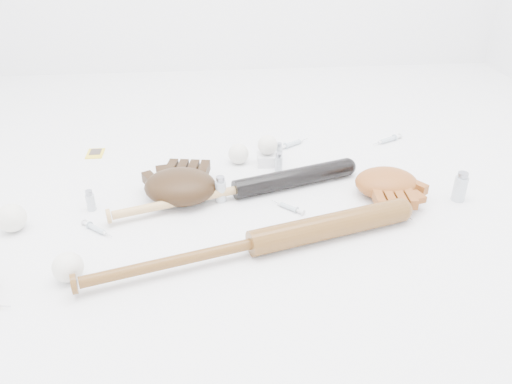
{
  "coord_description": "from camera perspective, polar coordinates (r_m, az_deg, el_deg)",
  "views": [
    {
      "loc": [
        -0.12,
        -1.29,
        0.81
      ],
      "look_at": [
        0.0,
        0.01,
        0.06
      ],
      "focal_mm": 35.0,
      "sensor_mm": 36.0,
      "label": 1
    }
  ],
  "objects": [
    {
      "name": "bat_dark",
      "position": [
        1.57,
        -2.15,
        0.28
      ],
      "size": [
        0.83,
        0.32,
        0.06
      ],
      "primitive_type": null,
      "rotation": [
        0.0,
        0.0,
        0.3
      ],
      "color": "black",
      "rests_on": "ground"
    },
    {
      "name": "bat_wood",
      "position": [
        1.32,
        -0.26,
        -5.88
      ],
      "size": [
        0.96,
        0.33,
        0.07
      ],
      "primitive_type": null,
      "rotation": [
        0.0,
        0.0,
        0.27
      ],
      "color": "brown",
      "rests_on": "ground"
    },
    {
      "name": "glove_dark",
      "position": [
        1.58,
        -8.64,
        0.69
      ],
      "size": [
        0.31,
        0.31,
        0.1
      ],
      "primitive_type": null,
      "rotation": [
        0.0,
        0.0,
        -0.18
      ],
      "color": "black",
      "rests_on": "ground"
    },
    {
      "name": "glove_tan",
      "position": [
        1.64,
        14.68,
        1.05
      ],
      "size": [
        0.25,
        0.25,
        0.09
      ],
      "primitive_type": null,
      "rotation": [
        0.0,
        0.0,
        3.07
      ],
      "color": "brown",
      "rests_on": "ground"
    },
    {
      "name": "trading_card",
      "position": [
        1.97,
        -17.9,
        4.21
      ],
      "size": [
        0.06,
        0.08,
        0.0
      ],
      "primitive_type": "cube",
      "rotation": [
        0.0,
        0.0,
        -0.0
      ],
      "color": "yellow",
      "rests_on": "ground"
    },
    {
      "name": "pedestal",
      "position": [
        1.79,
        1.31,
        3.8
      ],
      "size": [
        0.07,
        0.07,
        0.04
      ],
      "primitive_type": "cube",
      "rotation": [
        0.0,
        0.0,
        -0.04
      ],
      "color": "white",
      "rests_on": "ground"
    },
    {
      "name": "baseball_on_pedestal",
      "position": [
        1.77,
        1.33,
        5.4
      ],
      "size": [
        0.07,
        0.07,
        0.07
      ],
      "primitive_type": "sphere",
      "color": "white",
      "rests_on": "pedestal"
    },
    {
      "name": "baseball_left",
      "position": [
        1.58,
        -26.16,
        -2.68
      ],
      "size": [
        0.08,
        0.08,
        0.08
      ],
      "primitive_type": "sphere",
      "color": "white",
      "rests_on": "ground"
    },
    {
      "name": "baseball_upper",
      "position": [
        1.79,
        -2.02,
        4.39
      ],
      "size": [
        0.07,
        0.07,
        0.07
      ],
      "primitive_type": "sphere",
      "color": "white",
      "rests_on": "ground"
    },
    {
      "name": "baseball_mid",
      "position": [
        1.32,
        -20.7,
        -8.03
      ],
      "size": [
        0.08,
        0.08,
        0.08
      ],
      "primitive_type": "sphere",
      "color": "white",
      "rests_on": "ground"
    },
    {
      "name": "syringe_0",
      "position": [
        1.5,
        -17.78,
        -4.03
      ],
      "size": [
        0.12,
        0.11,
        0.02
      ],
      "primitive_type": null,
      "rotation": [
        0.0,
        0.0,
        -0.72
      ],
      "color": "#ADBCC6",
      "rests_on": "ground"
    },
    {
      "name": "syringe_1",
      "position": [
        1.53,
        3.74,
        -1.73
      ],
      "size": [
        0.11,
        0.11,
        0.02
      ],
      "primitive_type": null,
      "rotation": [
        0.0,
        0.0,
        2.38
      ],
      "color": "#ADBCC6",
      "rests_on": "ground"
    },
    {
      "name": "syringe_2",
      "position": [
        1.94,
        4.22,
        5.53
      ],
      "size": [
        0.15,
        0.11,
        0.02
      ],
      "primitive_type": null,
      "rotation": [
        0.0,
        0.0,
        0.58
      ],
      "color": "#ADBCC6",
      "rests_on": "ground"
    },
    {
      "name": "syringe_3",
      "position": [
        1.57,
        15.51,
        -2.04
      ],
      "size": [
        0.09,
        0.12,
        0.02
      ],
      "primitive_type": null,
      "rotation": [
        0.0,
        0.0,
        -0.98
      ],
      "color": "#ADBCC6",
      "rests_on": "ground"
    },
    {
      "name": "syringe_4",
      "position": [
        2.04,
        14.83,
        5.79
      ],
      "size": [
        0.16,
        0.1,
        0.02
      ],
      "primitive_type": null,
      "rotation": [
        0.0,
        0.0,
        3.62
      ],
      "color": "#ADBCC6",
      "rests_on": "ground"
    },
    {
      "name": "vial_0",
      "position": [
        1.82,
        2.66,
        4.66
      ],
      "size": [
        0.02,
        0.02,
        0.06
      ],
      "primitive_type": "cylinder",
      "color": "#B2BBC4",
      "rests_on": "ground"
    },
    {
      "name": "vial_1",
      "position": [
        1.74,
        2.61,
        3.44
      ],
      "size": [
        0.03,
        0.03,
        0.07
      ],
      "primitive_type": "cylinder",
      "color": "#B2BBC4",
      "rests_on": "ground"
    },
    {
      "name": "vial_2",
      "position": [
        1.56,
        -4.06,
        0.35
      ],
      "size": [
        0.03,
        0.03,
        0.09
      ],
      "primitive_type": "cylinder",
      "color": "#B2BBC4",
      "rests_on": "ground"
    },
    {
      "name": "vial_3",
      "position": [
        1.68,
        22.32,
        0.58
      ],
      "size": [
        0.04,
        0.04,
        0.1
      ],
      "primitive_type": "cylinder",
      "color": "#B2BBC4",
      "rests_on": "ground"
    },
    {
      "name": "vial_4",
      "position": [
        1.59,
        -18.41,
        -0.9
      ],
      "size": [
        0.03,
        0.03,
        0.07
      ],
      "primitive_type": "cylinder",
      "color": "#B2BBC4",
      "rests_on": "ground"
    }
  ]
}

